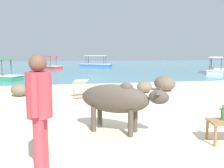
% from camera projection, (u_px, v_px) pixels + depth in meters
% --- Properties ---
extents(sand_beach, '(18.00, 14.00, 0.04)m').
position_uv_depth(sand_beach, '(146.00, 122.00, 5.62)').
color(sand_beach, beige).
rests_on(sand_beach, ground).
extents(water_surface, '(60.00, 36.00, 0.03)m').
position_uv_depth(water_surface, '(84.00, 67.00, 27.05)').
color(water_surface, teal).
rests_on(water_surface, ground).
extents(cow, '(1.75, 1.33, 1.05)m').
position_uv_depth(cow, '(117.00, 99.00, 4.80)').
color(cow, '#4C4238').
rests_on(cow, sand_beach).
extents(bottle, '(0.07, 0.07, 0.30)m').
position_uv_depth(bottle, '(223.00, 114.00, 4.31)').
color(bottle, '#2D6B38').
rests_on(bottle, low_bench_table).
extents(deck_chair_near, '(0.72, 0.88, 0.68)m').
position_uv_depth(deck_chair_near, '(81.00, 88.00, 8.39)').
color(deck_chair_near, olive).
rests_on(deck_chair_near, sand_beach).
extents(person_standing, '(0.32, 0.51, 1.62)m').
position_uv_depth(person_standing, '(40.00, 107.00, 3.00)').
color(person_standing, '#CC3D47').
rests_on(person_standing, sand_beach).
extents(shore_rock_large, '(0.89, 0.93, 0.49)m').
position_uv_depth(shore_rock_large, '(20.00, 90.00, 8.85)').
color(shore_rock_large, '#756651').
rests_on(shore_rock_large, sand_beach).
extents(shore_rock_medium, '(1.15, 1.22, 0.65)m').
position_uv_depth(shore_rock_medium, '(165.00, 83.00, 10.03)').
color(shore_rock_medium, '#6B5B4C').
rests_on(shore_rock_medium, sand_beach).
extents(shore_rock_small, '(0.72, 0.75, 0.48)m').
position_uv_depth(shore_rock_small, '(144.00, 87.00, 9.63)').
color(shore_rock_small, '#756651').
rests_on(shore_rock_small, sand_beach).
extents(boat_blue, '(3.79, 2.70, 1.29)m').
position_uv_depth(boat_blue, '(96.00, 64.00, 27.13)').
color(boat_blue, '#3866B7').
rests_on(boat_blue, water_surface).
extents(boat_white, '(3.09, 3.65, 1.29)m').
position_uv_depth(boat_white, '(216.00, 70.00, 18.55)').
color(boat_white, white).
rests_on(boat_white, water_surface).
extents(boat_red, '(3.43, 3.40, 1.29)m').
position_uv_depth(boat_red, '(46.00, 66.00, 23.83)').
color(boat_red, '#C63833').
rests_on(boat_red, water_surface).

